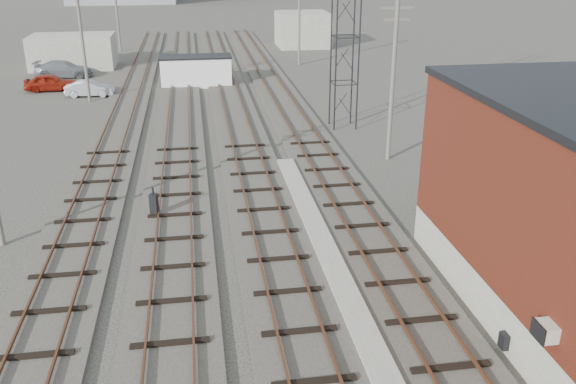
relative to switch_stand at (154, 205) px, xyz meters
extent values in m
plane|color=#282621|center=(6.40, 38.35, -0.67)|extent=(320.00, 320.00, 0.00)
cube|color=#332D28|center=(8.90, 17.35, -0.57)|extent=(3.20, 90.00, 0.20)
cube|color=#4C2816|center=(8.18, 17.35, -0.34)|extent=(0.07, 90.00, 0.12)
cube|color=#4C2816|center=(9.62, 17.35, -0.34)|extent=(0.07, 90.00, 0.12)
cube|color=#332D28|center=(4.90, 17.35, -0.57)|extent=(3.20, 90.00, 0.20)
cube|color=#4C2816|center=(4.18, 17.35, -0.34)|extent=(0.07, 90.00, 0.12)
cube|color=#4C2816|center=(5.62, 17.35, -0.34)|extent=(0.07, 90.00, 0.12)
cube|color=#332D28|center=(0.90, 17.35, -0.57)|extent=(3.20, 90.00, 0.20)
cube|color=#4C2816|center=(0.18, 17.35, -0.34)|extent=(0.07, 90.00, 0.12)
cube|color=#4C2816|center=(1.62, 17.35, -0.34)|extent=(0.07, 90.00, 0.12)
cube|color=#332D28|center=(-3.10, 17.35, -0.57)|extent=(3.20, 90.00, 0.20)
cube|color=#4C2816|center=(-3.82, 17.35, -0.34)|extent=(0.07, 90.00, 0.12)
cube|color=#4C2816|center=(-2.38, 17.35, -0.34)|extent=(0.07, 90.00, 0.12)
cube|color=gray|center=(6.90, -7.65, -0.54)|extent=(0.90, 28.00, 0.26)
cube|color=gray|center=(13.90, -9.65, 0.08)|extent=(6.00, 12.00, 1.50)
cube|color=beige|center=(10.68, -13.65, 1.58)|extent=(0.45, 0.62, 0.45)
cube|color=black|center=(10.80, -11.65, -0.17)|extent=(0.20, 0.35, 0.50)
cylinder|color=black|center=(11.15, 12.60, 6.83)|extent=(0.10, 0.10, 15.00)
cylinder|color=black|center=(12.65, 12.60, 6.83)|extent=(0.10, 0.10, 15.00)
cylinder|color=black|center=(11.15, 14.10, 6.83)|extent=(0.10, 0.10, 15.00)
cylinder|color=black|center=(12.65, 14.10, 6.83)|extent=(0.10, 0.10, 15.00)
cylinder|color=#595147|center=(-6.10, 23.35, 3.83)|extent=(0.24, 0.24, 9.00)
cylinder|color=#595147|center=(-6.10, 48.35, 3.83)|extent=(0.24, 0.24, 9.00)
cylinder|color=#595147|center=(12.90, 6.35, 3.83)|extent=(0.24, 0.24, 9.00)
cube|color=#595147|center=(12.90, 6.35, 7.73)|extent=(1.80, 0.12, 0.12)
cube|color=#595147|center=(12.90, 6.35, 7.13)|extent=(1.40, 0.12, 0.12)
cylinder|color=#595147|center=(12.90, 36.35, 3.83)|extent=(0.24, 0.24, 9.00)
cube|color=gray|center=(-9.60, 38.35, 0.93)|extent=(8.00, 5.00, 3.20)
cube|color=gray|center=(15.40, 48.35, 1.33)|extent=(6.00, 6.00, 4.00)
cube|color=black|center=(0.00, 0.00, -0.01)|extent=(0.41, 0.41, 1.09)
cylinder|color=black|center=(0.00, 0.00, 0.70)|extent=(0.09, 0.09, 0.33)
cube|color=white|center=(2.35, 27.79, 0.58)|extent=(6.00, 2.51, 2.50)
cube|color=black|center=(2.35, 27.79, 1.87)|extent=(6.20, 2.71, 0.12)
imported|color=maroon|center=(-9.82, 27.75, 0.05)|extent=(4.27, 1.84, 1.44)
imported|color=#A9ACB1|center=(-6.30, 25.19, -0.04)|extent=(3.89, 1.49, 1.27)
imported|color=gray|center=(-9.78, 33.53, 0.08)|extent=(5.35, 2.58, 1.50)
camera|label=1|loc=(2.07, -25.64, 10.83)|focal=38.00mm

